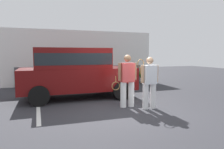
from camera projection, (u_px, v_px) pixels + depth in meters
The scene contains 8 objects.
ground_plane at pixel (124, 110), 6.77m from camera, with size 40.00×40.00×0.00m, color #2D2D33.
parking_stripe_0 at pixel (38, 106), 7.29m from camera, with size 0.12×4.40×0.01m, color silver.
house_frontage at pixel (83, 59), 12.64m from camera, with size 8.99×0.40×3.21m.
parked_suv at pixel (76, 70), 8.54m from camera, with size 4.63×2.22×2.05m.
tennis_player_man at pixel (127, 80), 7.11m from camera, with size 0.92×0.29×1.79m.
tennis_player_woman at pixel (149, 82), 6.87m from camera, with size 0.78×0.27×1.72m.
potted_plant_by_porch at pixel (129, 76), 12.69m from camera, with size 0.70×0.70×0.92m.
potted_plant_secondary at pixel (145, 75), 12.95m from camera, with size 0.71×0.71×0.93m.
Camera 1 is at (-2.61, -6.10, 1.81)m, focal length 33.43 mm.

